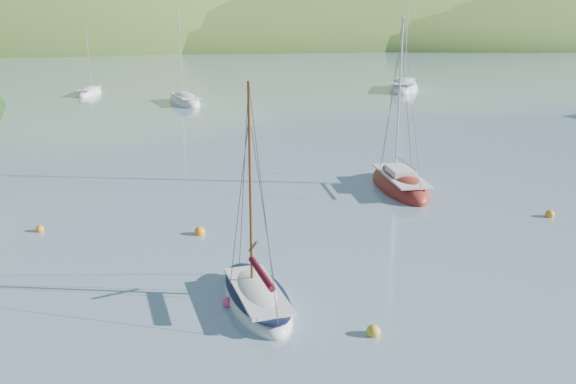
{
  "coord_description": "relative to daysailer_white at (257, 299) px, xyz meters",
  "views": [
    {
      "loc": [
        -2.28,
        -19.57,
        10.61
      ],
      "look_at": [
        0.77,
        8.0,
        2.31
      ],
      "focal_mm": 40.0,
      "sensor_mm": 36.0,
      "label": 1
    }
  ],
  "objects": [
    {
      "name": "distant_sloop_b",
      "position": [
        21.68,
        56.04,
        0.02
      ],
      "size": [
        6.3,
        10.23,
        13.77
      ],
      "rotation": [
        0.0,
        0.0,
        -0.33
      ],
      "color": "silver",
      "rests_on": "ground"
    },
    {
      "name": "ground",
      "position": [
        1.07,
        -1.62,
        -0.2
      ],
      "size": [
        700.0,
        700.0,
        0.0
      ],
      "primitive_type": "plane",
      "color": "#748BA0",
      "rests_on": "ground"
    },
    {
      "name": "daysailer_white",
      "position": [
        0.0,
        0.0,
        0.0
      ],
      "size": [
        3.11,
        5.88,
        8.59
      ],
      "rotation": [
        0.0,
        0.0,
        0.2
      ],
      "color": "silver",
      "rests_on": "ground"
    },
    {
      "name": "shoreline_hills",
      "position": [
        -8.59,
        170.81,
        -0.2
      ],
      "size": [
        690.0,
        135.0,
        56.0
      ],
      "color": "#3E6426",
      "rests_on": "ground"
    },
    {
      "name": "sloop_red",
      "position": [
        9.28,
        13.99,
        0.0
      ],
      "size": [
        2.82,
        7.3,
        10.64
      ],
      "rotation": [
        0.0,
        0.0,
        0.05
      ],
      "color": "maroon",
      "rests_on": "ground"
    },
    {
      "name": "distant_sloop_c",
      "position": [
        -16.14,
        56.38,
        -0.05
      ],
      "size": [
        3.01,
        6.29,
        8.62
      ],
      "rotation": [
        0.0,
        0.0,
        -0.15
      ],
      "color": "silver",
      "rests_on": "ground"
    },
    {
      "name": "mooring_buoys",
      "position": [
        2.49,
        4.37,
        -0.08
      ],
      "size": [
        25.79,
        11.9,
        0.5
      ],
      "color": "gold",
      "rests_on": "ground"
    },
    {
      "name": "distant_sloop_a",
      "position": [
        -4.7,
        48.26,
        -0.02
      ],
      "size": [
        4.86,
        8.01,
        10.8
      ],
      "rotation": [
        0.0,
        0.0,
        0.31
      ],
      "color": "silver",
      "rests_on": "ground"
    }
  ]
}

